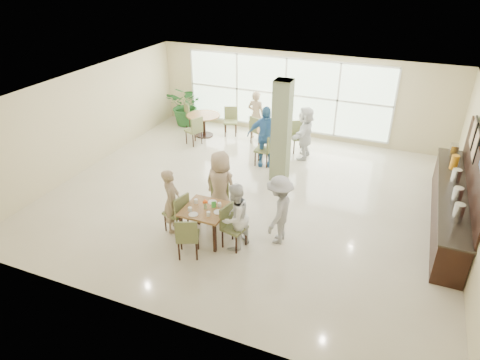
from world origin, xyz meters
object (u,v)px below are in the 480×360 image
at_px(round_table_left, 204,120).
at_px(adult_a, 265,136).
at_px(teen_standing, 279,210).
at_px(adult_standing, 256,115).
at_px(main_table, 206,212).
at_px(teen_far, 221,185).
at_px(buffet_counter, 451,204).
at_px(potted_plant, 187,105).
at_px(teen_left, 172,201).
at_px(round_table_right, 274,135).
at_px(adult_b, 305,133).
at_px(teen_right, 235,217).

bearing_deg(round_table_left, adult_a, -26.77).
relative_size(teen_standing, adult_standing, 0.96).
xyz_separation_m(main_table, teen_far, (-0.05, 0.90, 0.19)).
height_order(main_table, teen_standing, teen_standing).
height_order(buffet_counter, adult_a, buffet_counter).
relative_size(buffet_counter, teen_far, 2.77).
bearing_deg(potted_plant, teen_left, -64.13).
xyz_separation_m(potted_plant, adult_a, (3.71, -2.04, 0.17)).
distance_m(teen_left, adult_a, 4.05).
distance_m(main_table, buffet_counter, 5.58).
bearing_deg(teen_left, round_table_right, -27.37).
height_order(round_table_left, teen_left, teen_left).
bearing_deg(adult_a, adult_b, 29.31).
height_order(potted_plant, teen_left, teen_left).
relative_size(buffet_counter, adult_b, 2.90).
bearing_deg(round_table_right, adult_standing, 137.49).
xyz_separation_m(round_table_right, teen_left, (-0.77, -4.91, 0.18)).
xyz_separation_m(main_table, round_table_left, (-2.72, 5.31, -0.08)).
bearing_deg(teen_left, buffet_counter, -84.26).
bearing_deg(teen_left, adult_b, -37.94).
bearing_deg(adult_a, round_table_left, 137.68).
distance_m(adult_a, adult_b, 1.33).
xyz_separation_m(teen_left, adult_a, (0.80, 3.97, 0.15)).
bearing_deg(main_table, teen_right, -5.60).
bearing_deg(teen_right, main_table, -81.19).
bearing_deg(adult_a, buffet_counter, -30.99).
height_order(round_table_right, teen_left, teen_left).
bearing_deg(potted_plant, round_table_left, -33.86).
distance_m(potted_plant, adult_standing, 2.77).
height_order(main_table, adult_b, adult_b).
bearing_deg(potted_plant, adult_a, -28.84).
xyz_separation_m(teen_far, adult_b, (0.96, 4.00, -0.04)).
bearing_deg(main_table, teen_standing, 17.93).
relative_size(round_table_right, teen_left, 0.73).
bearing_deg(adult_a, adult_standing, 102.45).
relative_size(potted_plant, adult_standing, 0.90).
bearing_deg(adult_a, round_table_right, 75.84).
bearing_deg(buffet_counter, main_table, -152.38).
bearing_deg(teen_left, teen_right, -110.78).
bearing_deg(adult_b, teen_right, -3.06).
bearing_deg(main_table, buffet_counter, 27.62).
distance_m(buffet_counter, teen_far, 5.28).
relative_size(adult_b, adult_standing, 0.99).
height_order(teen_far, teen_standing, teen_far).
bearing_deg(teen_far, potted_plant, -44.89).
height_order(teen_far, adult_standing, teen_far).
height_order(teen_far, adult_b, teen_far).
bearing_deg(teen_far, round_table_right, -80.66).
xyz_separation_m(potted_plant, adult_b, (4.66, -1.11, 0.08)).
bearing_deg(teen_far, buffet_counter, -152.12).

